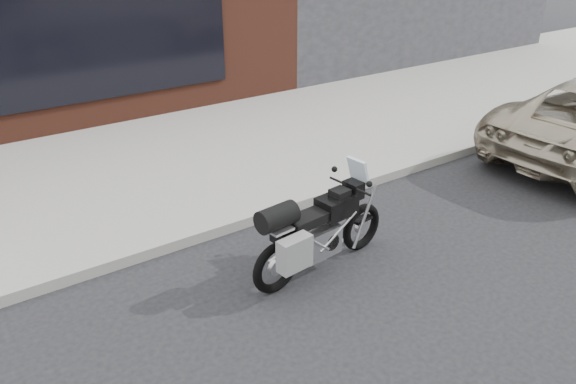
% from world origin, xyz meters
% --- Properties ---
extents(near_sidewalk, '(44.00, 6.00, 0.15)m').
position_xyz_m(near_sidewalk, '(0.00, 7.00, 0.07)').
color(near_sidewalk, gray).
rests_on(near_sidewalk, ground).
extents(motorcycle, '(2.07, 0.80, 1.31)m').
position_xyz_m(motorcycle, '(0.66, 2.59, 0.56)').
color(motorcycle, black).
rests_on(motorcycle, ground).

